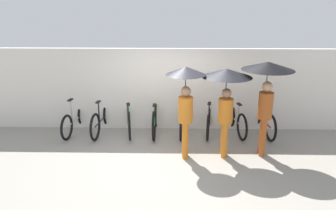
{
  "coord_description": "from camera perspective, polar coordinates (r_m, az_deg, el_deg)",
  "views": [
    {
      "loc": [
        0.17,
        -6.53,
        3.4
      ],
      "look_at": [
        0.0,
        0.94,
        1.0
      ],
      "focal_mm": 35.0,
      "sensor_mm": 36.0,
      "label": 1
    }
  ],
  "objects": [
    {
      "name": "ground_plane",
      "position": [
        7.37,
        -0.17,
        -9.69
      ],
      "size": [
        30.0,
        30.0,
        0.0
      ],
      "primitive_type": "plane",
      "color": "gray"
    },
    {
      "name": "back_wall",
      "position": [
        8.82,
        0.15,
        2.72
      ],
      "size": [
        13.01,
        0.12,
        2.21
      ],
      "color": "silver",
      "rests_on": "ground"
    },
    {
      "name": "parked_bicycle_0",
      "position": [
        9.12,
        -15.83,
        -2.43
      ],
      "size": [
        0.44,
        1.74,
        1.01
      ],
      "rotation": [
        0.0,
        0.0,
        1.46
      ],
      "color": "black",
      "rests_on": "ground"
    },
    {
      "name": "parked_bicycle_1",
      "position": [
        8.93,
        -11.45,
        -2.39
      ],
      "size": [
        0.44,
        1.8,
        1.04
      ],
      "rotation": [
        0.0,
        0.0,
        1.48
      ],
      "color": "black",
      "rests_on": "ground"
    },
    {
      "name": "parked_bicycle_2",
      "position": [
        8.82,
        -6.89,
        -2.29
      ],
      "size": [
        0.49,
        1.76,
        1.05
      ],
      "rotation": [
        0.0,
        0.0,
        1.75
      ],
      "color": "black",
      "rests_on": "ground"
    },
    {
      "name": "parked_bicycle_3",
      "position": [
        8.69,
        -2.26,
        -2.44
      ],
      "size": [
        0.44,
        1.73,
        1.07
      ],
      "rotation": [
        0.0,
        0.0,
        1.57
      ],
      "color": "black",
      "rests_on": "ground"
    },
    {
      "name": "parked_bicycle_4",
      "position": [
        8.71,
        2.46,
        -2.47
      ],
      "size": [
        0.44,
        1.74,
        1.07
      ],
      "rotation": [
        0.0,
        0.0,
        1.5
      ],
      "color": "black",
      "rests_on": "ground"
    },
    {
      "name": "parked_bicycle_5",
      "position": [
        8.78,
        7.14,
        -2.6
      ],
      "size": [
        0.44,
        1.69,
        0.97
      ],
      "rotation": [
        0.0,
        0.0,
        1.43
      ],
      "color": "black",
      "rests_on": "ground"
    },
    {
      "name": "parked_bicycle_6",
      "position": [
        8.89,
        11.72,
        -2.55
      ],
      "size": [
        0.45,
        1.64,
        1.01
      ],
      "rotation": [
        0.0,
        0.0,
        1.73
      ],
      "color": "black",
      "rests_on": "ground"
    },
    {
      "name": "parked_bicycle_7",
      "position": [
        9.06,
        16.15,
        -2.45
      ],
      "size": [
        0.44,
        1.79,
        0.97
      ],
      "rotation": [
        0.0,
        0.0,
        1.68
      ],
      "color": "black",
      "rests_on": "ground"
    },
    {
      "name": "pedestrian_leading",
      "position": [
        7.08,
        3.08,
        2.62
      ],
      "size": [
        0.87,
        0.87,
        2.05
      ],
      "rotation": [
        0.0,
        0.0,
        0.05
      ],
      "color": "#C66B1E",
      "rests_on": "ground"
    },
    {
      "name": "pedestrian_center",
      "position": [
        7.24,
        10.13,
        3.21
      ],
      "size": [
        1.11,
        1.11,
        1.99
      ],
      "rotation": [
        0.0,
        0.0,
        -0.02
      ],
      "color": "#C66B1E",
      "rests_on": "ground"
    },
    {
      "name": "pedestrian_trailing",
      "position": [
        7.48,
        16.87,
        4.15
      ],
      "size": [
        1.15,
        1.15,
        2.13
      ],
      "rotation": [
        0.0,
        0.0,
        -0.11
      ],
      "color": "#9E4C1E",
      "rests_on": "ground"
    }
  ]
}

